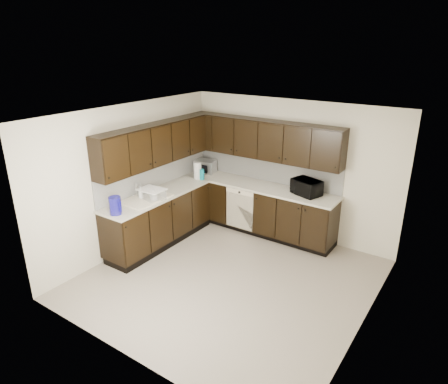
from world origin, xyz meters
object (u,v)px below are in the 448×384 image
at_px(sink, 146,203).
at_px(storage_bin, 152,194).
at_px(blue_pitcher, 115,206).
at_px(toaster_oven, 205,166).
at_px(microwave, 306,187).

relative_size(sink, storage_bin, 1.97).
distance_m(sink, blue_pitcher, 0.72).
bearing_deg(toaster_oven, microwave, -14.89).
xyz_separation_m(microwave, blue_pitcher, (-2.07, -2.42, 0.01)).
distance_m(sink, microwave, 2.75).
distance_m(sink, storage_bin, 0.18).
distance_m(microwave, toaster_oven, 2.19).
height_order(storage_bin, blue_pitcher, blue_pitcher).
xyz_separation_m(sink, toaster_oven, (-0.06, 1.76, 0.18)).
bearing_deg(blue_pitcher, storage_bin, 76.56).
xyz_separation_m(sink, microwave, (2.13, 1.73, 0.19)).
bearing_deg(sink, blue_pitcher, -85.10).
height_order(sink, microwave, microwave).
distance_m(microwave, storage_bin, 2.64).
height_order(toaster_oven, blue_pitcher, blue_pitcher).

